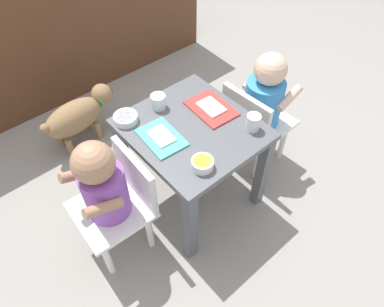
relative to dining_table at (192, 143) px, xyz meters
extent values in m
plane|color=gray|center=(0.00, 0.00, -0.37)|extent=(7.00, 7.00, 0.00)
cube|color=#56331E|center=(0.00, 1.21, 0.09)|extent=(1.88, 0.34, 0.91)
cube|color=#515459|center=(0.00, 0.00, 0.08)|extent=(0.48, 0.52, 0.03)
cube|color=#515459|center=(-0.21, -0.23, -0.15)|extent=(0.04, 0.04, 0.43)
cube|color=#515459|center=(0.21, -0.23, -0.15)|extent=(0.04, 0.04, 0.43)
cube|color=#515459|center=(-0.21, 0.23, -0.15)|extent=(0.04, 0.04, 0.43)
cube|color=#515459|center=(0.21, 0.23, -0.15)|extent=(0.04, 0.04, 0.43)
cube|color=white|center=(-0.41, 0.01, -0.11)|extent=(0.29, 0.29, 0.02)
cube|color=white|center=(-0.28, 0.01, 0.01)|extent=(0.04, 0.27, 0.22)
cylinder|color=purple|center=(-0.41, 0.01, 0.01)|extent=(0.16, 0.16, 0.22)
sphere|color=#A87A5B|center=(-0.42, 0.01, 0.19)|extent=(0.15, 0.15, 0.15)
cylinder|color=white|center=(-0.51, 0.12, -0.24)|extent=(0.03, 0.03, 0.25)
cylinder|color=white|center=(-0.52, -0.08, -0.24)|extent=(0.03, 0.03, 0.25)
cylinder|color=white|center=(-0.31, 0.11, -0.24)|extent=(0.03, 0.03, 0.25)
cylinder|color=white|center=(-0.32, -0.09, -0.24)|extent=(0.03, 0.03, 0.25)
cylinder|color=#A87A5B|center=(-0.46, 0.11, 0.06)|extent=(0.15, 0.05, 0.09)
cylinder|color=#A87A5B|center=(-0.46, -0.08, 0.06)|extent=(0.15, 0.05, 0.09)
cube|color=white|center=(0.41, -0.03, -0.11)|extent=(0.29, 0.29, 0.02)
cube|color=white|center=(0.28, -0.03, 0.01)|extent=(0.04, 0.27, 0.22)
cylinder|color=#388CD8|center=(0.41, -0.03, 0.01)|extent=(0.18, 0.18, 0.23)
sphere|color=beige|center=(0.42, -0.03, 0.19)|extent=(0.14, 0.14, 0.14)
cylinder|color=white|center=(0.52, -0.12, -0.24)|extent=(0.03, 0.03, 0.25)
cylinder|color=white|center=(0.51, 0.08, -0.24)|extent=(0.03, 0.03, 0.25)
cylinder|color=white|center=(0.32, -0.13, -0.24)|extent=(0.03, 0.03, 0.25)
cylinder|color=white|center=(0.31, 0.07, -0.24)|extent=(0.03, 0.03, 0.25)
cylinder|color=beige|center=(0.46, -0.12, 0.07)|extent=(0.15, 0.05, 0.09)
cylinder|color=beige|center=(0.46, 0.07, 0.07)|extent=(0.15, 0.05, 0.09)
ellipsoid|color=olive|center=(-0.24, 0.68, -0.18)|extent=(0.35, 0.19, 0.17)
sphere|color=olive|center=(-0.05, 0.70, -0.14)|extent=(0.12, 0.12, 0.12)
sphere|color=black|center=(-0.01, 0.70, -0.15)|extent=(0.05, 0.05, 0.05)
torus|color=green|center=(-0.08, 0.69, -0.16)|extent=(0.04, 0.10, 0.10)
sphere|color=olive|center=(-0.40, 0.66, -0.15)|extent=(0.05, 0.05, 0.05)
cylinder|color=olive|center=(-0.14, 0.64, -0.31)|extent=(0.04, 0.04, 0.11)
cylinder|color=olive|center=(-0.15, 0.73, -0.31)|extent=(0.04, 0.04, 0.11)
cylinder|color=olive|center=(-0.33, 0.62, -0.31)|extent=(0.04, 0.04, 0.11)
cylinder|color=olive|center=(-0.34, 0.71, -0.31)|extent=(0.04, 0.04, 0.11)
cube|color=#4CC6BC|center=(-0.13, 0.03, 0.10)|extent=(0.15, 0.20, 0.01)
cube|color=white|center=(-0.13, 0.03, 0.10)|extent=(0.08, 0.11, 0.01)
cube|color=red|center=(0.13, 0.03, 0.10)|extent=(0.16, 0.22, 0.01)
cube|color=white|center=(0.13, 0.03, 0.10)|extent=(0.09, 0.12, 0.01)
cylinder|color=white|center=(-0.03, 0.18, 0.12)|extent=(0.06, 0.06, 0.06)
cylinder|color=silver|center=(-0.03, 0.18, 0.10)|extent=(0.05, 0.05, 0.02)
cylinder|color=white|center=(0.18, -0.16, 0.13)|extent=(0.06, 0.06, 0.07)
cylinder|color=silver|center=(0.18, -0.16, 0.11)|extent=(0.05, 0.05, 0.04)
cylinder|color=white|center=(-0.11, -0.18, 0.11)|extent=(0.08, 0.08, 0.04)
cylinder|color=gold|center=(-0.11, -0.18, 0.13)|extent=(0.07, 0.07, 0.01)
cylinder|color=white|center=(-0.18, 0.20, 0.11)|extent=(0.10, 0.10, 0.03)
cylinder|color=gold|center=(-0.18, 0.20, 0.12)|extent=(0.08, 0.08, 0.01)
camera|label=1|loc=(-0.66, -0.77, 1.08)|focal=32.95mm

